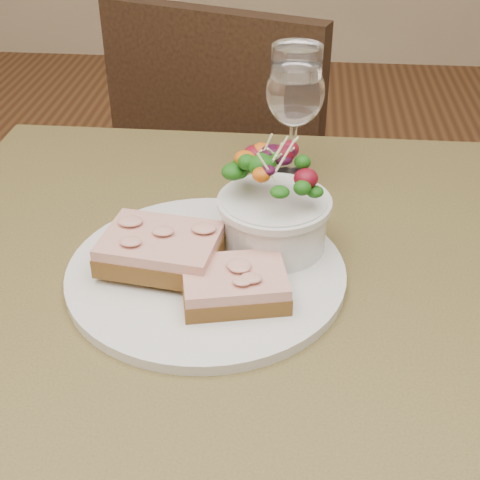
# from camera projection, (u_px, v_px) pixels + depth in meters

# --- Properties ---
(cafe_table) EXTENTS (0.80, 0.80, 0.75)m
(cafe_table) POSITION_uv_depth(u_px,v_px,m) (237.00, 357.00, 0.78)
(cafe_table) COLOR #463B1E
(cafe_table) RESTS_ON ground
(chair_far) EXTENTS (0.54, 0.54, 0.90)m
(chair_far) POSITION_uv_depth(u_px,v_px,m) (249.00, 254.00, 1.58)
(chair_far) COLOR black
(chair_far) RESTS_ON ground
(dinner_plate) EXTENTS (0.31, 0.31, 0.01)m
(dinner_plate) POSITION_uv_depth(u_px,v_px,m) (206.00, 272.00, 0.74)
(dinner_plate) COLOR silver
(dinner_plate) RESTS_ON cafe_table
(sandwich_front) EXTENTS (0.12, 0.10, 0.03)m
(sandwich_front) POSITION_uv_depth(u_px,v_px,m) (235.00, 284.00, 0.68)
(sandwich_front) COLOR #4A2813
(sandwich_front) RESTS_ON dinner_plate
(sandwich_back) EXTENTS (0.14, 0.11, 0.03)m
(sandwich_back) POSITION_uv_depth(u_px,v_px,m) (161.00, 249.00, 0.72)
(sandwich_back) COLOR #4A2813
(sandwich_back) RESTS_ON dinner_plate
(ramekin) EXTENTS (0.06, 0.06, 0.04)m
(ramekin) POSITION_uv_depth(u_px,v_px,m) (142.00, 249.00, 0.73)
(ramekin) COLOR white
(ramekin) RESTS_ON dinner_plate
(salad_bowl) EXTENTS (0.12, 0.12, 0.13)m
(salad_bowl) POSITION_uv_depth(u_px,v_px,m) (275.00, 200.00, 0.74)
(salad_bowl) COLOR silver
(salad_bowl) RESTS_ON dinner_plate
(garnish) EXTENTS (0.05, 0.04, 0.02)m
(garnish) POSITION_uv_depth(u_px,v_px,m) (147.00, 226.00, 0.79)
(garnish) COLOR #123609
(garnish) RESTS_ON dinner_plate
(wine_glass) EXTENTS (0.08, 0.08, 0.18)m
(wine_glass) POSITION_uv_depth(u_px,v_px,m) (295.00, 96.00, 0.86)
(wine_glass) COLOR white
(wine_glass) RESTS_ON cafe_table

